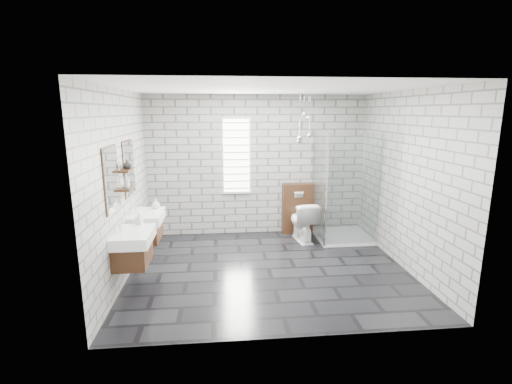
{
  "coord_description": "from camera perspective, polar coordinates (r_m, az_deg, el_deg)",
  "views": [
    {
      "loc": [
        -0.71,
        -5.31,
        2.39
      ],
      "look_at": [
        -0.16,
        0.35,
        1.15
      ],
      "focal_mm": 26.0,
      "sensor_mm": 36.0,
      "label": 1
    }
  ],
  "objects": [
    {
      "name": "soap_bottle_c",
      "position": [
        5.49,
        -19.25,
        1.6
      ],
      "size": [
        0.09,
        0.09,
        0.19
      ],
      "primitive_type": "imported",
      "rotation": [
        0.0,
        0.0,
        -0.25
      ],
      "color": "#B2B2B2",
      "rests_on": "shelf_lower"
    },
    {
      "name": "toilet",
      "position": [
        7.02,
        7.15,
        -4.46
      ],
      "size": [
        0.51,
        0.78,
        0.75
      ],
      "primitive_type": "imported",
      "rotation": [
        0.0,
        0.0,
        3.27
      ],
      "color": "white",
      "rests_on": "floor"
    },
    {
      "name": "wall_back",
      "position": [
        7.23,
        0.15,
        4.07
      ],
      "size": [
        4.2,
        0.02,
        2.7
      ],
      "primitive_type": "cube",
      "color": "#A5A6A0",
      "rests_on": "floor"
    },
    {
      "name": "ceiling",
      "position": [
        5.37,
        2.16,
        15.75
      ],
      "size": [
        4.2,
        3.6,
        0.02
      ],
      "primitive_type": "cube",
      "color": "white",
      "rests_on": "wall_back"
    },
    {
      "name": "cistern_panel",
      "position": [
        7.42,
        6.4,
        -2.5
      ],
      "size": [
        0.6,
        0.2,
        1.0
      ],
      "primitive_type": "cube",
      "color": "#422514",
      "rests_on": "floor"
    },
    {
      "name": "wall_left",
      "position": [
        5.59,
        -19.93,
        0.87
      ],
      "size": [
        0.02,
        3.6,
        2.7
      ],
      "primitive_type": "cube",
      "color": "#A5A6A0",
      "rests_on": "floor"
    },
    {
      "name": "soap_bottle_b",
      "position": [
        6.19,
        -15.18,
        -1.74
      ],
      "size": [
        0.15,
        0.15,
        0.16
      ],
      "primitive_type": "imported",
      "rotation": [
        0.0,
        0.0,
        0.27
      ],
      "color": "#B2B2B2",
      "rests_on": "vanity_right"
    },
    {
      "name": "flush_plate",
      "position": [
        7.25,
        6.63,
        -0.42
      ],
      "size": [
        0.18,
        0.01,
        0.12
      ],
      "primitive_type": "cube",
      "color": "silver",
      "rests_on": "cistern_panel"
    },
    {
      "name": "floor",
      "position": [
        5.87,
        1.94,
        -11.79
      ],
      "size": [
        4.2,
        3.6,
        0.02
      ],
      "primitive_type": "cube",
      "color": "black",
      "rests_on": "ground"
    },
    {
      "name": "pendant_cluster",
      "position": [
        6.85,
        7.39,
        9.65
      ],
      "size": [
        0.27,
        0.23,
        0.88
      ],
      "color": "silver",
      "rests_on": "ceiling"
    },
    {
      "name": "vanity_left",
      "position": [
        5.16,
        -18.76,
        -6.78
      ],
      "size": [
        0.47,
        0.7,
        1.57
      ],
      "color": "#422514",
      "rests_on": "wall_left"
    },
    {
      "name": "shower_enclosure",
      "position": [
        7.12,
        12.8,
        -3.35
      ],
      "size": [
        1.0,
        1.0,
        2.03
      ],
      "color": "white",
      "rests_on": "floor"
    },
    {
      "name": "window",
      "position": [
        7.15,
        -3.03,
        5.57
      ],
      "size": [
        0.56,
        0.05,
        1.48
      ],
      "color": "white",
      "rests_on": "wall_back"
    },
    {
      "name": "shelf_upper",
      "position": [
        5.48,
        -19.42,
        3.15
      ],
      "size": [
        0.14,
        0.3,
        0.03
      ],
      "primitive_type": "cube",
      "color": "#422514",
      "rests_on": "wall_left"
    },
    {
      "name": "vase",
      "position": [
        5.53,
        -19.22,
        4.03
      ],
      "size": [
        0.15,
        0.15,
        0.12
      ],
      "primitive_type": "imported",
      "rotation": [
        0.0,
        0.0,
        -0.32
      ],
      "color": "#B2B2B2",
      "rests_on": "shelf_upper"
    },
    {
      "name": "soap_bottle_a",
      "position": [
        5.39,
        -17.54,
        -3.89
      ],
      "size": [
        0.1,
        0.1,
        0.18
      ],
      "primitive_type": "imported",
      "rotation": [
        0.0,
        0.0,
        -0.3
      ],
      "color": "#B2B2B2",
      "rests_on": "vanity_left"
    },
    {
      "name": "wall_front",
      "position": [
        3.72,
        5.72,
        -3.94
      ],
      "size": [
        4.2,
        0.02,
        2.7
      ],
      "primitive_type": "cube",
      "color": "#A5A6A0",
      "rests_on": "floor"
    },
    {
      "name": "vanity_right",
      "position": [
        6.04,
        -16.79,
        -3.9
      ],
      "size": [
        0.47,
        0.7,
        1.57
      ],
      "color": "#422514",
      "rests_on": "wall_left"
    },
    {
      "name": "shelf_lower",
      "position": [
        5.53,
        -19.23,
        0.49
      ],
      "size": [
        0.14,
        0.3,
        0.03
      ],
      "primitive_type": "cube",
      "color": "#422514",
      "rests_on": "wall_left"
    },
    {
      "name": "wall_right",
      "position": [
        6.11,
        22.09,
        1.62
      ],
      "size": [
        0.02,
        3.6,
        2.7
      ],
      "primitive_type": "cube",
      "color": "#A5A6A0",
      "rests_on": "floor"
    }
  ]
}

